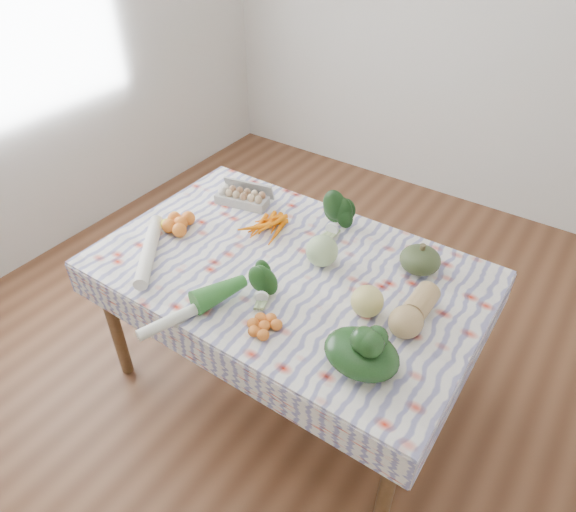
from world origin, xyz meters
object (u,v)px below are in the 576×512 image
(grapefruit, at_px, (367,301))
(egg_carton, at_px, (242,198))
(kabocha_squash, at_px, (420,260))
(butternut_squash, at_px, (415,309))
(dining_table, at_px, (288,281))
(cabbage, at_px, (322,251))

(grapefruit, bearing_deg, egg_carton, 158.84)
(kabocha_squash, xyz_separation_m, butternut_squash, (0.10, -0.30, 0.01))
(dining_table, distance_m, egg_carton, 0.57)
(dining_table, xyz_separation_m, cabbage, (0.11, 0.10, 0.15))
(dining_table, distance_m, kabocha_squash, 0.58)
(cabbage, xyz_separation_m, butternut_squash, (0.47, -0.10, -0.01))
(dining_table, distance_m, butternut_squash, 0.60)
(cabbage, distance_m, grapefruit, 0.35)
(cabbage, relative_size, grapefruit, 1.11)
(cabbage, bearing_deg, dining_table, -137.45)
(cabbage, height_order, grapefruit, cabbage)
(dining_table, xyz_separation_m, egg_carton, (-0.48, 0.28, 0.12))
(butternut_squash, height_order, grapefruit, butternut_squash)
(butternut_squash, bearing_deg, grapefruit, -158.84)
(kabocha_squash, xyz_separation_m, cabbage, (-0.37, -0.20, 0.01))
(egg_carton, height_order, cabbage, cabbage)
(kabocha_squash, distance_m, cabbage, 0.42)
(egg_carton, relative_size, grapefruit, 2.11)
(egg_carton, bearing_deg, cabbage, -29.73)
(butternut_squash, bearing_deg, egg_carton, 165.80)
(cabbage, height_order, butternut_squash, cabbage)
(butternut_squash, distance_m, grapefruit, 0.18)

